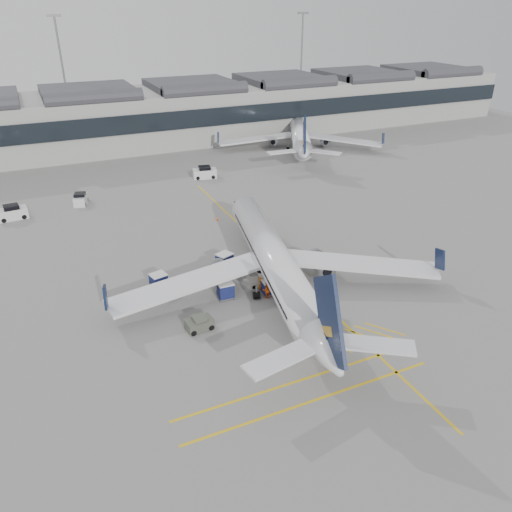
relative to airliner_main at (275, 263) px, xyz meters
name	(u,v)px	position (x,y,z in m)	size (l,w,h in m)	color
ground	(231,323)	(-6.90, -4.35, -3.06)	(220.00, 220.00, 0.00)	gray
terminal	(102,118)	(-6.90, 67.57, 3.08)	(200.00, 20.45, 12.40)	#9E9E99
light_masts	(79,69)	(-8.57, 81.65, 11.43)	(113.00, 0.60, 25.45)	slate
apron_markings	(277,260)	(3.10, 5.65, -3.06)	(0.25, 60.00, 0.01)	gold
airliner_main	(275,263)	(0.00, 0.00, 0.00)	(35.14, 38.76, 10.42)	silver
airliner_far	(300,135)	(30.31, 49.54, -0.11)	(31.59, 34.84, 10.06)	silver
belt_loader	(260,279)	(-1.11, 1.54, -2.53)	(4.57, 2.00, 1.82)	silver
baggage_cart_a	(225,261)	(-3.41, 6.36, -2.04)	(2.24, 2.07, 1.90)	gray
baggage_cart_b	(269,287)	(-1.22, -1.01, -2.21)	(1.61, 1.37, 1.59)	gray
baggage_cart_c	(226,290)	(-5.70, 0.18, -2.08)	(1.80, 1.50, 1.83)	gray
baggage_cart_d	(159,281)	(-11.62, 4.89, -2.07)	(2.05, 1.82, 1.85)	gray
ramp_agent_a	(261,284)	(-1.73, 0.02, -2.23)	(0.61, 0.40, 1.66)	orange
ramp_agent_b	(266,290)	(-1.74, -1.50, -2.13)	(0.90, 0.71, 1.86)	#F5510C
pushback_tug	(199,324)	(-10.03, -4.02, -2.43)	(2.67, 1.79, 1.42)	#4A4E42
safety_cone_nose	(217,219)	(0.78, 20.25, -2.81)	(0.37, 0.37, 0.51)	#F24C0A
safety_cone_engine	(328,261)	(8.31, 2.42, -2.83)	(0.33, 0.33, 0.46)	#F24C0A
service_van_left	(12,213)	(-25.69, 32.88, -2.14)	(4.20, 2.42, 2.06)	silver
service_van_mid	(81,199)	(-16.04, 34.97, -2.28)	(2.58, 3.75, 1.76)	silver
service_van_right	(205,173)	(5.56, 39.11, -2.13)	(4.37, 2.77, 2.08)	silver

